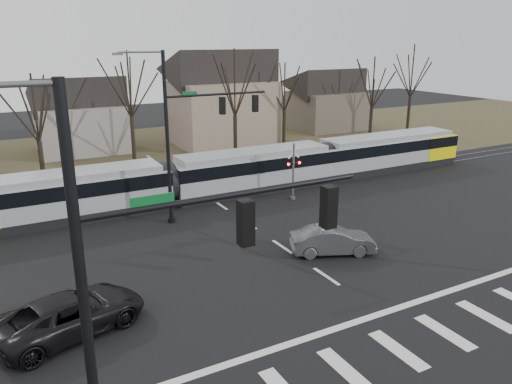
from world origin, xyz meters
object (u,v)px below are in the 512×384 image
tram (252,169)px  sedan (333,240)px  rail_crossing_signal (293,173)px  suv (71,314)px

tram → sedan: tram is taller
sedan → rail_crossing_signal: (3.14, 8.75, 1.16)m
tram → rail_crossing_signal: 3.57m
sedan → tram: bearing=15.2°
sedan → rail_crossing_signal: size_ratio=1.16×
tram → suv: 19.84m
tram → rail_crossing_signal: size_ratio=10.00×
tram → sedan: bearing=-97.6°
sedan → suv: 13.29m
tram → rail_crossing_signal: bearing=-64.2°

